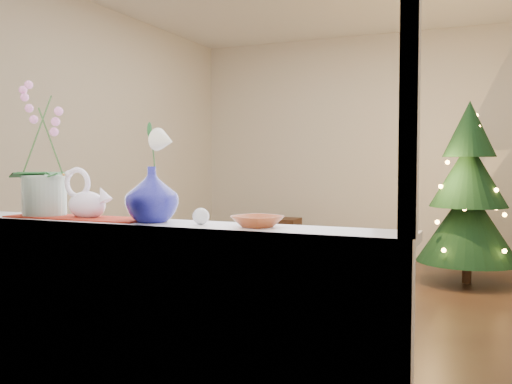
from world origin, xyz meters
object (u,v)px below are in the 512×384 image
orchid_pot (43,148)px  side_table (270,239)px  blue_vase (152,190)px  paperweight (201,216)px  xmas_tree (468,192)px  swan (87,194)px  amber_dish (257,222)px

orchid_pot → side_table: size_ratio=0.93×
orchid_pot → blue_vase: size_ratio=2.36×
paperweight → xmas_tree: (0.83, 3.84, -0.07)m
swan → amber_dish: (0.84, -0.02, -0.09)m
blue_vase → amber_dish: blue_vase is taller
orchid_pot → swan: size_ratio=2.51×
orchid_pot → swan: 0.32m
amber_dish → side_table: amber_dish is taller
paperweight → amber_dish: paperweight is taller
blue_vase → paperweight: blue_vase is taller
xmas_tree → side_table: (-2.22, 0.40, -0.62)m
amber_dish → xmas_tree: bearing=81.3°
paperweight → xmas_tree: 3.93m
orchid_pot → xmas_tree: 4.18m
swan → side_table: (-0.79, 4.21, -0.77)m
swan → amber_dish: size_ratio=1.63×
paperweight → side_table: bearing=108.1°
swan → paperweight: 0.60m
blue_vase → xmas_tree: 3.98m
swan → paperweight: (0.59, -0.03, -0.07)m
side_table → paperweight: bearing=-73.2°
amber_dish → side_table: 4.58m
swan → paperweight: size_ratio=3.76×
orchid_pot → swan: bearing=-0.5°
swan → amber_dish: bearing=-5.5°
orchid_pot → xmas_tree: xmas_tree is taller
orchid_pot → swan: orchid_pot is taller
orchid_pot → blue_vase: orchid_pot is taller
orchid_pot → swan: (0.25, -0.00, -0.21)m
xmas_tree → paperweight: bearing=-102.2°
paperweight → xmas_tree: bearing=77.8°
orchid_pot → side_table: bearing=97.4°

